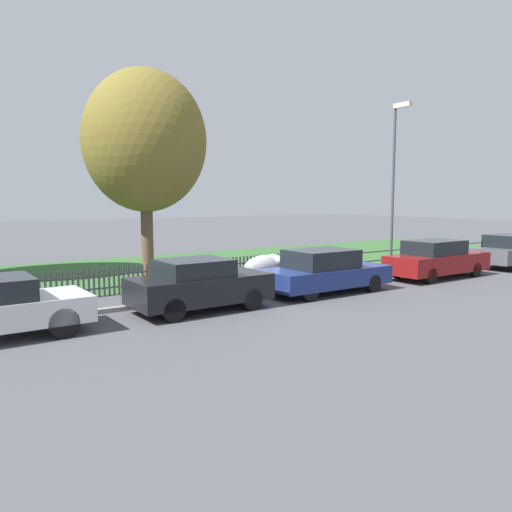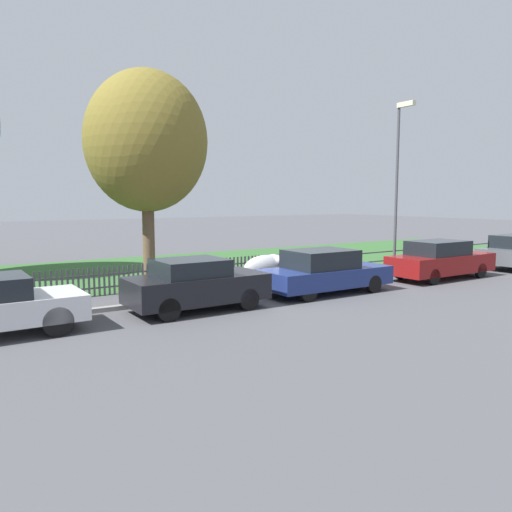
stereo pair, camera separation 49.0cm
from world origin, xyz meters
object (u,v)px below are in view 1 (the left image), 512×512
at_px(parked_car_navy_estate, 199,284).
at_px(covered_motorcycle, 266,267).
at_px(parked_car_white_van, 437,259).
at_px(tree_mid_park, 145,142).
at_px(street_lamp, 395,171).
at_px(parked_car_grey_coupe, 512,251).
at_px(parked_car_red_compact, 324,271).

height_order(parked_car_navy_estate, covered_motorcycle, parked_car_navy_estate).
bearing_deg(parked_car_white_van, tree_mid_park, 152.78).
distance_m(covered_motorcycle, street_lamp, 6.81).
bearing_deg(street_lamp, parked_car_navy_estate, -171.18).
distance_m(parked_car_white_van, street_lamp, 3.80).
height_order(parked_car_grey_coupe, street_lamp, street_lamp).
bearing_deg(street_lamp, parked_car_grey_coupe, -15.62).
bearing_deg(tree_mid_park, street_lamp, -19.78).
xyz_separation_m(parked_car_navy_estate, street_lamp, (9.51, 1.48, 3.39)).
bearing_deg(tree_mid_park, parked_car_grey_coupe, -18.17).
relative_size(parked_car_navy_estate, parked_car_red_compact, 0.87).
height_order(parked_car_navy_estate, tree_mid_park, tree_mid_park).
bearing_deg(parked_car_grey_coupe, parked_car_red_compact, 177.54).
distance_m(parked_car_red_compact, covered_motorcycle, 2.21).
relative_size(parked_car_navy_estate, tree_mid_park, 0.51).
distance_m(parked_car_red_compact, parked_car_white_van, 5.58).
bearing_deg(parked_car_red_compact, tree_mid_park, 130.89).
relative_size(covered_motorcycle, street_lamp, 0.28).
xyz_separation_m(parked_car_red_compact, tree_mid_park, (-4.06, 4.71, 4.26)).
bearing_deg(covered_motorcycle, tree_mid_park, 136.36).
bearing_deg(parked_car_grey_coupe, parked_car_navy_estate, 177.90).
bearing_deg(parked_car_grey_coupe, street_lamp, 162.89).
xyz_separation_m(parked_car_white_van, covered_motorcycle, (-6.45, 2.19, -0.06)).
distance_m(parked_car_red_compact, street_lamp, 6.20).
bearing_deg(parked_car_navy_estate, covered_motorcycle, 28.55).
height_order(parked_car_navy_estate, parked_car_red_compact, parked_car_navy_estate).
relative_size(parked_car_navy_estate, covered_motorcycle, 2.02).
distance_m(covered_motorcycle, tree_mid_park, 5.98).
xyz_separation_m(parked_car_red_compact, street_lamp, (4.98, 1.46, 3.41)).
bearing_deg(parked_car_navy_estate, tree_mid_park, 83.61).
relative_size(parked_car_red_compact, parked_car_white_van, 0.96).
height_order(covered_motorcycle, street_lamp, street_lamp).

